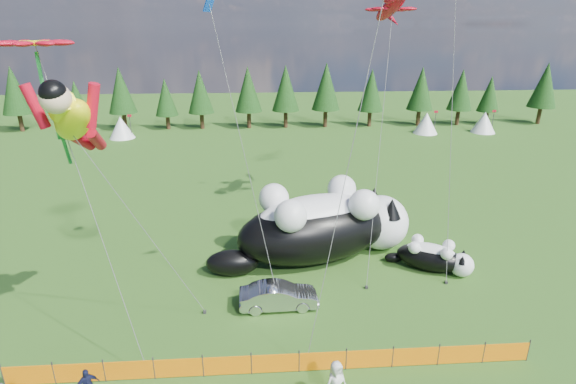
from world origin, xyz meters
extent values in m
plane|color=#0F370A|center=(0.00, 0.00, 0.00)|extent=(160.00, 160.00, 0.00)
cylinder|color=#262626|center=(-11.00, -3.00, 0.55)|extent=(0.06, 0.06, 1.10)
cylinder|color=#262626|center=(-9.00, -3.00, 0.55)|extent=(0.06, 0.06, 1.10)
cylinder|color=#262626|center=(-7.00, -3.00, 0.55)|extent=(0.06, 0.06, 1.10)
cylinder|color=#262626|center=(-5.00, -3.00, 0.55)|extent=(0.06, 0.06, 1.10)
cylinder|color=#262626|center=(-3.00, -3.00, 0.55)|extent=(0.06, 0.06, 1.10)
cylinder|color=#262626|center=(-1.00, -3.00, 0.55)|extent=(0.06, 0.06, 1.10)
cylinder|color=#262626|center=(1.00, -3.00, 0.55)|extent=(0.06, 0.06, 1.10)
cylinder|color=#262626|center=(3.00, -3.00, 0.55)|extent=(0.06, 0.06, 1.10)
cylinder|color=#262626|center=(5.00, -3.00, 0.55)|extent=(0.06, 0.06, 1.10)
cylinder|color=#262626|center=(7.00, -3.00, 0.55)|extent=(0.06, 0.06, 1.10)
cylinder|color=#262626|center=(9.00, -3.00, 0.55)|extent=(0.06, 0.06, 1.10)
cylinder|color=#262626|center=(11.00, -3.00, 0.55)|extent=(0.06, 0.06, 1.10)
cube|color=orange|center=(-10.00, -3.00, 0.50)|extent=(2.00, 0.04, 0.90)
cube|color=orange|center=(-8.00, -3.00, 0.50)|extent=(2.00, 0.04, 0.90)
cube|color=orange|center=(-6.00, -3.00, 0.50)|extent=(2.00, 0.04, 0.90)
cube|color=orange|center=(-4.00, -3.00, 0.50)|extent=(2.00, 0.04, 0.90)
cube|color=orange|center=(-2.00, -3.00, 0.50)|extent=(2.00, 0.04, 0.90)
cube|color=orange|center=(0.00, -3.00, 0.50)|extent=(2.00, 0.04, 0.90)
cube|color=orange|center=(2.00, -3.00, 0.50)|extent=(2.00, 0.04, 0.90)
cube|color=orange|center=(4.00, -3.00, 0.50)|extent=(2.00, 0.04, 0.90)
cube|color=orange|center=(6.00, -3.00, 0.50)|extent=(2.00, 0.04, 0.90)
cube|color=orange|center=(8.00, -3.00, 0.50)|extent=(2.00, 0.04, 0.90)
cube|color=orange|center=(10.00, -3.00, 0.50)|extent=(2.00, 0.04, 0.90)
ellipsoid|color=black|center=(2.90, 6.67, 1.98)|extent=(10.83, 7.30, 3.97)
ellipsoid|color=white|center=(2.90, 6.67, 2.98)|extent=(8.13, 5.33, 2.42)
sphere|color=white|center=(7.33, 8.01, 1.76)|extent=(3.53, 3.53, 3.53)
sphere|color=#F7606E|center=(8.76, 8.44, 1.76)|extent=(0.49, 0.49, 0.49)
ellipsoid|color=black|center=(-2.17, 5.14, 0.77)|extent=(3.40, 2.37, 1.54)
cone|color=black|center=(7.63, 7.00, 3.17)|extent=(1.23, 1.23, 1.23)
cone|color=black|center=(7.02, 9.02, 3.17)|extent=(1.23, 1.23, 1.23)
sphere|color=white|center=(4.80, 8.74, 3.86)|extent=(1.85, 1.85, 1.85)
sphere|color=white|center=(5.63, 6.00, 3.86)|extent=(1.85, 1.85, 1.85)
sphere|color=white|center=(0.37, 7.41, 3.86)|extent=(1.85, 1.85, 1.85)
sphere|color=white|center=(1.20, 4.66, 3.86)|extent=(1.85, 1.85, 1.85)
ellipsoid|color=black|center=(9.55, 4.97, 0.78)|extent=(4.28, 3.43, 1.55)
ellipsoid|color=white|center=(9.55, 4.97, 1.17)|extent=(3.20, 2.53, 0.95)
sphere|color=white|center=(11.15, 4.12, 0.69)|extent=(1.38, 1.38, 1.38)
sphere|color=#F7606E|center=(11.66, 3.84, 0.69)|extent=(0.19, 0.19, 0.19)
ellipsoid|color=black|center=(7.72, 5.95, 0.30)|extent=(1.35, 1.10, 0.60)
cone|color=black|center=(10.95, 3.75, 1.24)|extent=(0.48, 0.48, 0.48)
cone|color=black|center=(11.34, 4.48, 1.24)|extent=(0.48, 0.48, 0.48)
sphere|color=white|center=(10.65, 5.02, 1.51)|extent=(0.73, 0.73, 0.73)
sphere|color=white|center=(10.12, 4.03, 1.51)|extent=(0.73, 0.73, 0.73)
sphere|color=white|center=(9.05, 5.88, 1.51)|extent=(0.73, 0.73, 0.73)
sphere|color=white|center=(8.52, 4.89, 1.51)|extent=(0.73, 0.73, 0.73)
imported|color=#B8B8BD|center=(0.37, 1.69, 0.67)|extent=(4.11, 1.57, 1.34)
imported|color=silver|center=(2.26, -4.64, 0.92)|extent=(1.06, 0.94, 1.83)
cylinder|color=#595959|center=(-5.52, 0.53, 5.24)|extent=(0.03, 0.03, 11.16)
cube|color=#262626|center=(-3.42, 1.42, 0.08)|extent=(0.15, 0.15, 0.16)
cylinder|color=#595959|center=(6.85, 8.13, 7.49)|extent=(0.03, 0.03, 18.05)
cube|color=#262626|center=(5.33, 3.11, 0.08)|extent=(0.15, 0.15, 0.16)
cylinder|color=#595959|center=(-7.20, -0.94, 6.64)|extent=(0.03, 0.03, 14.10)
cube|color=#262626|center=(-5.28, -2.91, 0.08)|extent=(0.15, 0.15, 0.16)
cube|color=#1A8F32|center=(-9.13, 1.02, 10.40)|extent=(0.22, 0.22, 4.80)
cylinder|color=#595959|center=(-1.11, 3.19, 7.43)|extent=(0.03, 0.03, 15.21)
cube|color=#262626|center=(0.41, 1.62, 0.08)|extent=(0.15, 0.15, 0.16)
cylinder|color=#595959|center=(10.39, 6.84, 11.23)|extent=(0.03, 0.03, 23.27)
cube|color=#262626|center=(9.97, 3.31, 0.08)|extent=(0.15, 0.15, 0.16)
cylinder|color=#595959|center=(2.96, -1.36, 8.21)|extent=(0.03, 0.03, 16.66)
cube|color=#262626|center=(1.34, -2.67, 0.08)|extent=(0.15, 0.15, 0.16)
camera|label=1|loc=(-0.49, -18.07, 13.82)|focal=28.00mm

